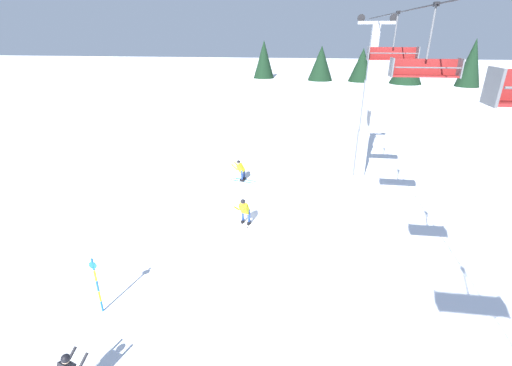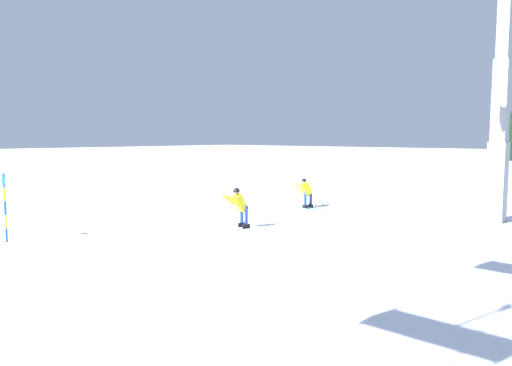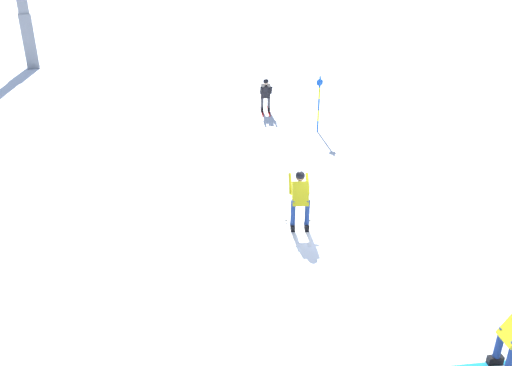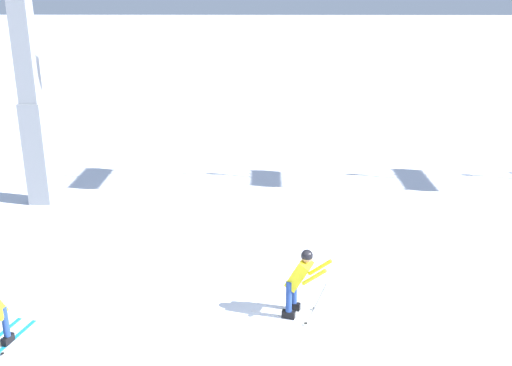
# 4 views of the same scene
# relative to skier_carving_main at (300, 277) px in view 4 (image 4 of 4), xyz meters

# --- Properties ---
(ground_plane) EXTENTS (260.00, 260.00, 0.00)m
(ground_plane) POSITION_rel_skier_carving_main_xyz_m (-0.12, -1.03, -0.91)
(ground_plane) COLOR white
(skier_carving_main) EXTENTS (1.75, 1.11, 1.70)m
(skier_carving_main) POSITION_rel_skier_carving_main_xyz_m (0.00, 0.00, 0.00)
(skier_carving_main) COLOR white
(skier_carving_main) RESTS_ON ground_plane
(lift_tower_near) EXTENTS (0.68, 2.31, 10.32)m
(lift_tower_near) POSITION_rel_skier_carving_main_xyz_m (-7.94, 6.82, 3.41)
(lift_tower_near) COLOR gray
(lift_tower_near) RESTS_ON ground_plane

